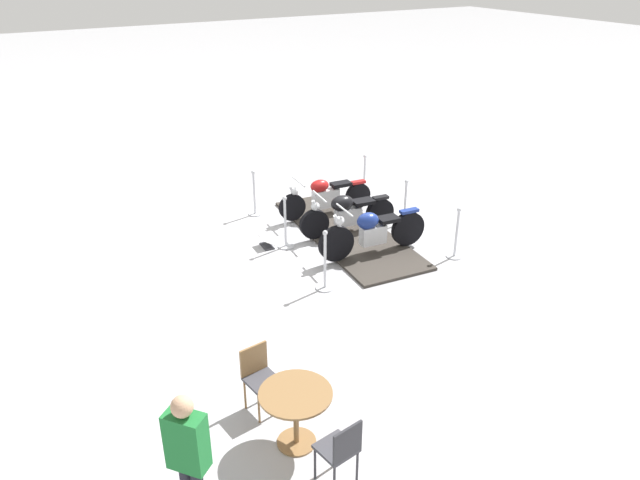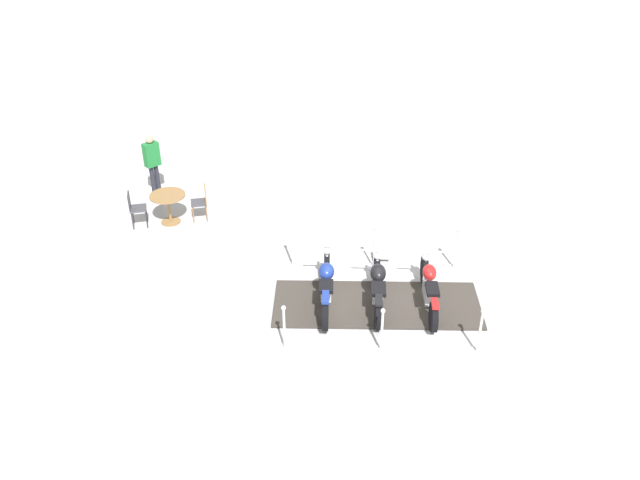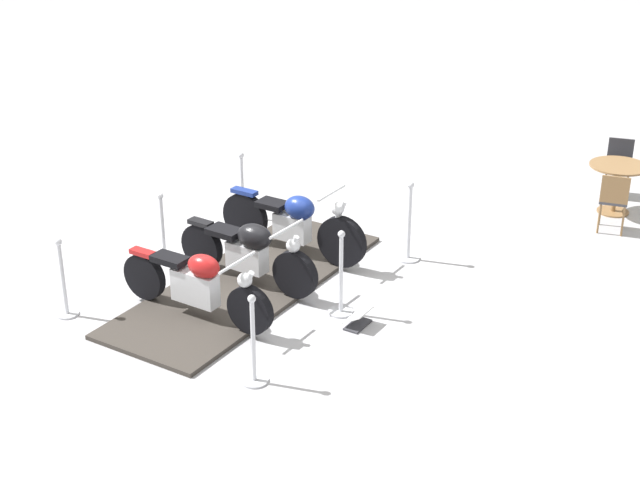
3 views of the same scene
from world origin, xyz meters
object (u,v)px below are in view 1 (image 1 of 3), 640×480
object	(u,v)px
motorcycle_black	(346,213)
stanchion_left_mid	(405,207)
stanchion_left_rear	(456,241)
stanchion_left_front	(364,180)
cafe_table	(296,405)
motorcycle_navy	(372,231)
cafe_chair_near_table	(259,374)
info_placard	(267,243)
cafe_chair_across_table	(340,448)
stanchion_right_rear	(325,270)
bystander_person	(188,454)
stanchion_right_mid	(285,230)
motorcycle_maroon	(324,196)
stanchion_right_front	(255,200)

from	to	relation	value
motorcycle_black	stanchion_left_mid	world-z (taller)	stanchion_left_mid
stanchion_left_rear	stanchion_left_front	xyz separation A→B (m)	(-3.67, 0.28, 0.02)
stanchion_left_rear	cafe_table	world-z (taller)	stanchion_left_rear
motorcycle_navy	cafe_chair_near_table	distance (m)	4.76
motorcycle_navy	info_placard	distance (m)	2.18
cafe_chair_across_table	stanchion_left_mid	bearing A→B (deg)	-51.88
info_placard	cafe_table	size ratio (longest dim) A/B	0.44
stanchion_left_rear	stanchion_left_front	size ratio (longest dim) A/B	1.02
stanchion_right_rear	cafe_table	xyz separation A→B (m)	(3.07, -2.19, 0.23)
bystander_person	motorcycle_navy	bearing A→B (deg)	0.62
stanchion_left_rear	stanchion_left_front	bearing A→B (deg)	175.59
cafe_chair_near_table	stanchion_right_mid	bearing A→B (deg)	141.09
motorcycle_maroon	cafe_chair_near_table	bearing A→B (deg)	56.97
stanchion_left_rear	cafe_chair_across_table	distance (m)	6.12
bystander_person	motorcycle_maroon	bearing A→B (deg)	11.16
stanchion_right_mid	cafe_table	size ratio (longest dim) A/B	1.25
motorcycle_black	info_placard	world-z (taller)	motorcycle_black
motorcycle_navy	motorcycle_maroon	bearing A→B (deg)	-89.56
stanchion_left_rear	motorcycle_navy	bearing A→B (deg)	-122.44
stanchion_left_rear	cafe_chair_across_table	bearing A→B (deg)	-53.25
motorcycle_navy	stanchion_left_front	world-z (taller)	motorcycle_navy
motorcycle_black	bystander_person	distance (m)	7.49
cafe_chair_near_table	cafe_chair_across_table	bearing A→B (deg)	0.66
motorcycle_maroon	stanchion_left_rear	xyz separation A→B (m)	(3.01, 1.23, -0.14)
info_placard	cafe_chair_near_table	world-z (taller)	cafe_chair_near_table
stanchion_left_mid	stanchion_right_front	bearing A→B (deg)	-127.26
motorcycle_black	cafe_chair_near_table	world-z (taller)	motorcycle_black
motorcycle_navy	info_placard	bearing A→B (deg)	-35.13
stanchion_right_mid	cafe_chair_across_table	distance (m)	6.13
motorcycle_black	stanchion_right_rear	distance (m)	2.31
motorcycle_navy	stanchion_left_front	size ratio (longest dim) A/B	2.25
stanchion_left_front	info_placard	world-z (taller)	stanchion_left_front
stanchion_left_front	info_placard	xyz separation A→B (m)	(1.41, -3.31, -0.30)
cafe_chair_across_table	bystander_person	distance (m)	1.71
info_placard	motorcycle_black	bearing A→B (deg)	-95.74
info_placard	stanchion_right_mid	bearing A→B (deg)	-116.95
stanchion_left_rear	info_placard	distance (m)	3.79
cafe_table	motorcycle_maroon	bearing A→B (deg)	147.01
stanchion_left_rear	info_placard	world-z (taller)	stanchion_left_rear
stanchion_left_mid	cafe_table	distance (m)	6.99
motorcycle_maroon	stanchion_right_mid	size ratio (longest dim) A/B	2.02
info_placard	stanchion_right_front	bearing A→B (deg)	-11.71
cafe_table	stanchion_right_front	bearing A→B (deg)	159.82
stanchion_left_mid	cafe_chair_across_table	distance (m)	7.46
stanchion_left_mid	stanchion_right_mid	xyz separation A→B (m)	(-0.22, -2.84, 0.01)
motorcycle_black	stanchion_left_front	distance (m)	2.35
motorcycle_maroon	motorcycle_navy	size ratio (longest dim) A/B	0.96
cafe_chair_near_table	motorcycle_black	bearing A→B (deg)	128.11
stanchion_right_front	stanchion_right_mid	world-z (taller)	stanchion_right_mid
motorcycle_black	stanchion_right_rear	xyz separation A→B (m)	(1.73, -1.53, -0.14)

